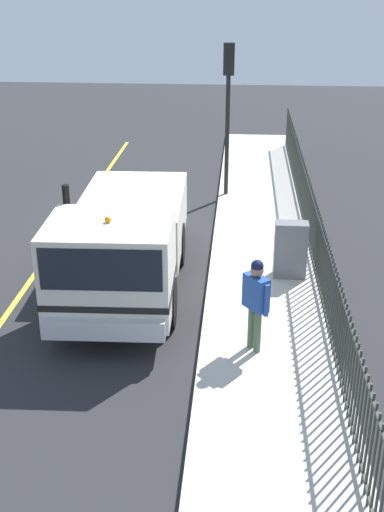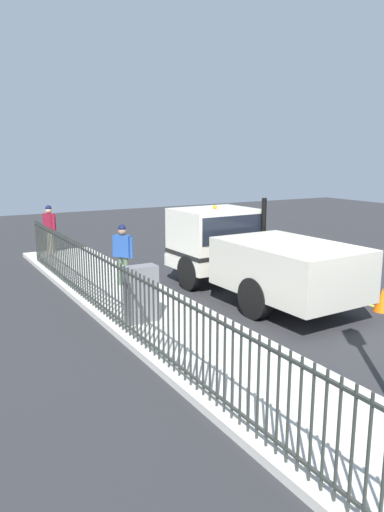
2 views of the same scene
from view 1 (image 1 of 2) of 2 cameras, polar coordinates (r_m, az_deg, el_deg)
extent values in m
plane|color=#2B2B2D|center=(15.96, -4.41, 1.35)|extent=(48.78, 48.78, 0.00)
cube|color=beige|center=(15.77, 6.38, 1.25)|extent=(2.47, 22.17, 0.13)
cube|color=yellow|center=(16.41, -11.71, 1.56)|extent=(0.12, 19.96, 0.01)
cube|color=silver|center=(11.47, -7.28, -0.97)|extent=(2.27, 1.91, 1.69)
cube|color=black|center=(11.32, -7.38, 0.74)|extent=(2.09, 1.94, 0.75)
cube|color=beige|center=(14.40, -5.24, 3.32)|extent=(2.32, 3.52, 1.18)
cube|color=silver|center=(10.92, -7.94, -6.51)|extent=(2.10, 0.27, 0.36)
cube|color=black|center=(11.63, -7.19, -2.63)|extent=(2.29, 1.93, 0.12)
cylinder|color=black|center=(11.97, -2.19, -4.18)|extent=(0.33, 0.97, 0.96)
cylinder|color=black|center=(12.28, -11.41, -3.91)|extent=(0.33, 0.97, 0.96)
cylinder|color=black|center=(14.52, -1.30, 1.10)|extent=(0.33, 0.97, 0.96)
cylinder|color=black|center=(14.78, -8.94, 1.22)|extent=(0.33, 0.97, 0.96)
sphere|color=orange|center=(11.12, -7.52, 3.22)|extent=(0.12, 0.12, 0.12)
cylinder|color=black|center=(12.51, -10.89, 1.80)|extent=(0.14, 0.14, 2.03)
cube|color=#264C99|center=(10.72, 5.74, -3.27)|extent=(0.47, 0.51, 0.60)
sphere|color=#997051|center=(10.54, 5.83, -1.28)|extent=(0.22, 0.22, 0.22)
sphere|color=#14193F|center=(10.51, 5.85, -0.90)|extent=(0.21, 0.21, 0.21)
cylinder|color=#4C6047|center=(11.01, 5.88, -6.68)|extent=(0.12, 0.12, 0.80)
cylinder|color=#4C6047|center=(11.12, 5.31, -6.32)|extent=(0.12, 0.12, 0.80)
cylinder|color=#264C99|center=(10.56, 6.67, -3.96)|extent=(0.09, 0.09, 0.57)
cylinder|color=#264C99|center=(10.92, 4.83, -2.88)|extent=(0.09, 0.09, 0.57)
cylinder|color=#2D332D|center=(7.82, 16.67, -19.90)|extent=(0.04, 0.04, 1.40)
cylinder|color=#2D332D|center=(7.96, 16.40, -18.97)|extent=(0.04, 0.04, 1.40)
cylinder|color=#2D332D|center=(8.09, 16.15, -18.07)|extent=(0.04, 0.04, 1.40)
cylinder|color=#2D332D|center=(8.23, 15.90, -17.20)|extent=(0.04, 0.04, 1.40)
cylinder|color=#2D332D|center=(8.37, 15.67, -16.35)|extent=(0.04, 0.04, 1.40)
cylinder|color=#2D332D|center=(8.51, 15.44, -15.54)|extent=(0.04, 0.04, 1.40)
cylinder|color=#2D332D|center=(8.65, 15.23, -14.75)|extent=(0.04, 0.04, 1.40)
cylinder|color=#2D332D|center=(8.80, 15.02, -13.99)|extent=(0.04, 0.04, 1.40)
cylinder|color=#2D332D|center=(8.95, 14.82, -13.25)|extent=(0.04, 0.04, 1.40)
cylinder|color=#2D332D|center=(9.09, 14.63, -12.53)|extent=(0.04, 0.04, 1.40)
cylinder|color=#2D332D|center=(9.24, 14.45, -11.84)|extent=(0.04, 0.04, 1.40)
cylinder|color=#2D332D|center=(9.40, 14.27, -11.17)|extent=(0.04, 0.04, 1.40)
cylinder|color=#2D332D|center=(9.55, 14.10, -10.53)|extent=(0.04, 0.04, 1.40)
cylinder|color=#2D332D|center=(9.70, 13.93, -9.90)|extent=(0.04, 0.04, 1.40)
cylinder|color=#2D332D|center=(9.86, 13.77, -9.29)|extent=(0.04, 0.04, 1.40)
cylinder|color=#2D332D|center=(10.01, 13.62, -8.70)|extent=(0.04, 0.04, 1.40)
cylinder|color=#2D332D|center=(10.17, 13.47, -8.13)|extent=(0.04, 0.04, 1.40)
cylinder|color=#2D332D|center=(10.33, 13.33, -7.58)|extent=(0.04, 0.04, 1.40)
cylinder|color=#2D332D|center=(10.49, 13.19, -7.04)|extent=(0.04, 0.04, 1.40)
cylinder|color=#2D332D|center=(10.65, 13.05, -6.52)|extent=(0.04, 0.04, 1.40)
cylinder|color=#2D332D|center=(10.81, 12.92, -6.01)|extent=(0.04, 0.04, 1.40)
cylinder|color=#2D332D|center=(10.97, 12.80, -5.52)|extent=(0.04, 0.04, 1.40)
cylinder|color=#2D332D|center=(11.13, 12.67, -5.05)|extent=(0.04, 0.04, 1.40)
cylinder|color=#2D332D|center=(11.30, 12.56, -4.58)|extent=(0.04, 0.04, 1.40)
cylinder|color=#2D332D|center=(11.46, 12.44, -4.13)|extent=(0.04, 0.04, 1.40)
cylinder|color=#2D332D|center=(11.63, 12.33, -3.70)|extent=(0.04, 0.04, 1.40)
cylinder|color=#2D332D|center=(11.79, 12.22, -3.27)|extent=(0.04, 0.04, 1.40)
cylinder|color=#2D332D|center=(11.96, 12.12, -2.86)|extent=(0.04, 0.04, 1.40)
cylinder|color=#2D332D|center=(12.13, 12.01, -2.46)|extent=(0.04, 0.04, 1.40)
cylinder|color=#2D332D|center=(12.30, 11.91, -2.07)|extent=(0.04, 0.04, 1.40)
cylinder|color=#2D332D|center=(12.46, 11.82, -1.69)|extent=(0.04, 0.04, 1.40)
cylinder|color=#2D332D|center=(12.63, 11.72, -1.32)|extent=(0.04, 0.04, 1.40)
cylinder|color=#2D332D|center=(12.80, 11.63, -0.96)|extent=(0.04, 0.04, 1.40)
cylinder|color=#2D332D|center=(12.97, 11.54, -0.61)|extent=(0.04, 0.04, 1.40)
cylinder|color=#2D332D|center=(13.14, 11.46, -0.27)|extent=(0.04, 0.04, 1.40)
cylinder|color=#2D332D|center=(13.31, 11.37, 0.07)|extent=(0.04, 0.04, 1.40)
cylinder|color=#2D332D|center=(13.49, 11.29, 0.39)|extent=(0.04, 0.04, 1.40)
cylinder|color=#2D332D|center=(13.66, 11.21, 0.71)|extent=(0.04, 0.04, 1.40)
cylinder|color=#2D332D|center=(13.83, 11.13, 1.01)|extent=(0.04, 0.04, 1.40)
cylinder|color=#2D332D|center=(14.00, 11.05, 1.31)|extent=(0.04, 0.04, 1.40)
cylinder|color=#2D332D|center=(14.18, 10.98, 1.61)|extent=(0.04, 0.04, 1.40)
cylinder|color=#2D332D|center=(14.35, 10.91, 1.89)|extent=(0.04, 0.04, 1.40)
cylinder|color=#2D332D|center=(14.52, 10.83, 2.17)|extent=(0.04, 0.04, 1.40)
cylinder|color=#2D332D|center=(14.70, 10.76, 2.45)|extent=(0.04, 0.04, 1.40)
cylinder|color=#2D332D|center=(14.87, 10.70, 2.71)|extent=(0.04, 0.04, 1.40)
cylinder|color=#2D332D|center=(15.05, 10.63, 2.97)|extent=(0.04, 0.04, 1.40)
cylinder|color=#2D332D|center=(15.22, 10.57, 3.23)|extent=(0.04, 0.04, 1.40)
cylinder|color=#2D332D|center=(15.40, 10.50, 3.48)|extent=(0.04, 0.04, 1.40)
cylinder|color=#2D332D|center=(15.57, 10.44, 3.72)|extent=(0.04, 0.04, 1.40)
cylinder|color=#2D332D|center=(15.75, 10.38, 3.96)|extent=(0.04, 0.04, 1.40)
cylinder|color=#2D332D|center=(15.93, 10.32, 4.19)|extent=(0.04, 0.04, 1.40)
cylinder|color=#2D332D|center=(16.10, 10.26, 4.41)|extent=(0.04, 0.04, 1.40)
cylinder|color=#2D332D|center=(16.28, 10.21, 4.64)|extent=(0.04, 0.04, 1.40)
cylinder|color=#2D332D|center=(16.46, 10.15, 4.85)|extent=(0.04, 0.04, 1.40)
cylinder|color=#2D332D|center=(16.63, 10.09, 5.07)|extent=(0.04, 0.04, 1.40)
cylinder|color=#2D332D|center=(16.81, 10.04, 5.27)|extent=(0.04, 0.04, 1.40)
cylinder|color=#2D332D|center=(16.99, 9.99, 5.48)|extent=(0.04, 0.04, 1.40)
cylinder|color=#2D332D|center=(17.17, 9.94, 5.68)|extent=(0.04, 0.04, 1.40)
cylinder|color=#2D332D|center=(17.35, 9.89, 5.87)|extent=(0.04, 0.04, 1.40)
cylinder|color=#2D332D|center=(17.53, 9.84, 6.06)|extent=(0.04, 0.04, 1.40)
cylinder|color=#2D332D|center=(17.70, 9.79, 6.25)|extent=(0.04, 0.04, 1.40)
cylinder|color=#2D332D|center=(17.88, 9.74, 6.44)|extent=(0.04, 0.04, 1.40)
cylinder|color=#2D332D|center=(18.06, 9.70, 6.62)|extent=(0.04, 0.04, 1.40)
cylinder|color=#2D332D|center=(18.24, 9.65, 6.79)|extent=(0.04, 0.04, 1.40)
cylinder|color=#2D332D|center=(18.42, 9.61, 6.96)|extent=(0.04, 0.04, 1.40)
cylinder|color=#2D332D|center=(18.60, 9.56, 7.13)|extent=(0.04, 0.04, 1.40)
cylinder|color=#2D332D|center=(18.78, 9.52, 7.30)|extent=(0.04, 0.04, 1.40)
cylinder|color=#2D332D|center=(18.96, 9.48, 7.46)|extent=(0.04, 0.04, 1.40)
cylinder|color=#2D332D|center=(19.14, 9.44, 7.62)|extent=(0.04, 0.04, 1.40)
cylinder|color=#2D332D|center=(19.32, 9.39, 7.78)|extent=(0.04, 0.04, 1.40)
cylinder|color=#2D332D|center=(19.50, 9.35, 7.94)|extent=(0.04, 0.04, 1.40)
cylinder|color=#2D332D|center=(19.68, 9.32, 8.09)|extent=(0.04, 0.04, 1.40)
cylinder|color=#2D332D|center=(19.86, 9.28, 8.24)|extent=(0.04, 0.04, 1.40)
cylinder|color=#2D332D|center=(20.05, 9.24, 8.38)|extent=(0.04, 0.04, 1.40)
cylinder|color=#2D332D|center=(20.23, 9.20, 8.53)|extent=(0.04, 0.04, 1.40)
cylinder|color=#2D332D|center=(20.41, 9.16, 8.67)|extent=(0.04, 0.04, 1.40)
cylinder|color=#2D332D|center=(20.59, 9.13, 8.81)|extent=(0.04, 0.04, 1.40)
cylinder|color=#2D332D|center=(20.77, 9.09, 8.94)|extent=(0.04, 0.04, 1.40)
cylinder|color=#2D332D|center=(20.95, 9.06, 9.08)|extent=(0.04, 0.04, 1.40)
cylinder|color=#2D332D|center=(21.13, 9.02, 9.21)|extent=(0.04, 0.04, 1.40)
cylinder|color=#2D332D|center=(21.32, 8.99, 9.34)|extent=(0.04, 0.04, 1.40)
cylinder|color=#2D332D|center=(21.50, 8.96, 9.46)|extent=(0.04, 0.04, 1.40)
cylinder|color=#2D332D|center=(21.68, 8.92, 9.59)|extent=(0.04, 0.04, 1.40)
cylinder|color=#2D332D|center=(21.86, 8.89, 9.71)|extent=(0.04, 0.04, 1.40)
cylinder|color=#2D332D|center=(22.05, 8.86, 9.83)|extent=(0.04, 0.04, 1.40)
cylinder|color=#2D332D|center=(22.23, 8.83, 9.95)|extent=(0.04, 0.04, 1.40)
cylinder|color=#2D332D|center=(22.41, 8.80, 10.07)|extent=(0.04, 0.04, 1.40)
cylinder|color=#2D332D|center=(22.59, 8.77, 10.18)|extent=(0.04, 0.04, 1.40)
cylinder|color=#2D332D|center=(22.78, 8.74, 10.29)|extent=(0.04, 0.04, 1.40)
cylinder|color=#2D332D|center=(22.96, 8.71, 10.41)|extent=(0.04, 0.04, 1.40)
cylinder|color=#2D332D|center=(23.14, 8.68, 10.51)|extent=(0.04, 0.04, 1.40)
cylinder|color=#2D332D|center=(23.32, 8.65, 10.62)|extent=(0.04, 0.04, 1.40)
cylinder|color=#2D332D|center=(23.51, 8.62, 10.73)|extent=(0.04, 0.04, 1.40)
cylinder|color=#2D332D|center=(23.69, 8.60, 10.83)|extent=(0.04, 0.04, 1.40)
cylinder|color=#2D332D|center=(23.87, 8.57, 10.94)|extent=(0.04, 0.04, 1.40)
cylinder|color=#2D332D|center=(24.06, 8.54, 11.04)|extent=(0.04, 0.04, 1.40)
cylinder|color=#2D332D|center=(24.24, 8.52, 11.14)|extent=(0.04, 0.04, 1.40)
cylinder|color=#2D332D|center=(24.42, 8.49, 11.23)|extent=(0.04, 0.04, 1.40)
cylinder|color=#2D332D|center=(24.61, 8.46, 11.33)|extent=(0.04, 0.04, 1.40)
cube|color=#2D332D|center=(15.38, 10.60, 5.77)|extent=(0.04, 18.85, 0.04)
cube|color=#2D332D|center=(15.76, 10.30, 1.91)|extent=(0.04, 18.85, 0.04)
cylinder|color=black|center=(18.46, 3.19, 11.89)|extent=(0.12, 0.12, 4.26)
cube|color=black|center=(18.17, 3.32, 17.16)|extent=(0.31, 0.23, 0.85)
sphere|color=red|center=(18.15, 3.34, 17.96)|extent=(0.16, 0.16, 0.16)
sphere|color=yellow|center=(18.17, 3.32, 17.16)|extent=(0.16, 0.16, 0.16)
sphere|color=green|center=(18.21, 3.30, 16.36)|extent=(0.16, 0.16, 0.16)
cube|color=slate|center=(13.69, 8.79, 0.55)|extent=(0.69, 0.36, 1.23)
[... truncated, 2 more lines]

